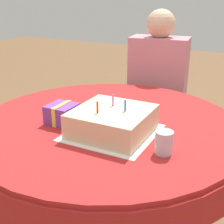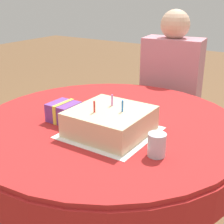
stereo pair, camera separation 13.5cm
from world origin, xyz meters
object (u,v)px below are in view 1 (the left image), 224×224
at_px(birthday_cake, 112,121).
at_px(gift_box, 62,114).
at_px(chair, 158,105).
at_px(drinking_glass, 164,142).
at_px(person, 157,81).

bearing_deg(birthday_cake, gift_box, -178.90).
distance_m(chair, birthday_cake, 1.06).
bearing_deg(birthday_cake, drinking_glass, -15.57).
bearing_deg(gift_box, person, 82.70).
xyz_separation_m(chair, person, (0.01, -0.09, 0.20)).
relative_size(birthday_cake, gift_box, 2.36).
xyz_separation_m(chair, birthday_cake, (0.14, -1.01, 0.28)).
relative_size(chair, gift_box, 7.27).
bearing_deg(chair, person, -90.00).
distance_m(person, birthday_cake, 0.94).
xyz_separation_m(person, drinking_glass, (0.38, -0.99, 0.07)).
bearing_deg(gift_box, chair, 83.93).
bearing_deg(drinking_glass, chair, 109.72).
height_order(chair, person, person).
bearing_deg(person, drinking_glass, -76.37).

